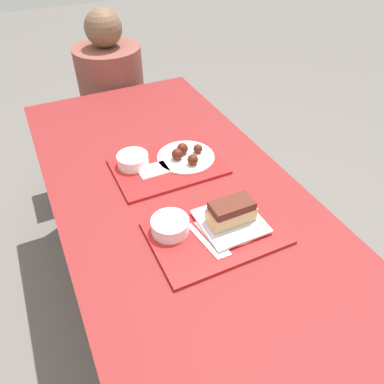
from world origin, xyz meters
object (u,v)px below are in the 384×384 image
object	(u,v)px
tray_near	(216,233)
wings_plate_far	(186,155)
tray_far	(168,166)
brisket_sandwich_plate	(231,216)
bowl_coleslaw_near	(170,225)
person_seated_across	(111,82)
bowl_coleslaw_far	(133,160)

from	to	relation	value
tray_near	wings_plate_far	xyz separation A→B (m)	(0.08, 0.41, 0.02)
tray_far	brisket_sandwich_plate	world-z (taller)	brisket_sandwich_plate
tray_far	brisket_sandwich_plate	distance (m)	0.39
bowl_coleslaw_near	brisket_sandwich_plate	xyz separation A→B (m)	(0.19, -0.05, 0.01)
tray_far	bowl_coleslaw_near	distance (m)	0.36
tray_far	person_seated_across	size ratio (longest dim) A/B	0.61
tray_near	wings_plate_far	distance (m)	0.42
tray_near	wings_plate_far	bearing A→B (deg)	78.76
tray_far	bowl_coleslaw_near	size ratio (longest dim) A/B	3.45
tray_near	bowl_coleslaw_near	distance (m)	0.15
tray_near	person_seated_across	distance (m)	1.39
bowl_coleslaw_near	tray_far	bearing A→B (deg)	68.67
tray_near	brisket_sandwich_plate	size ratio (longest dim) A/B	2.12
tray_far	bowl_coleslaw_near	bearing A→B (deg)	-111.33
tray_far	person_seated_across	bearing A→B (deg)	87.27
wings_plate_far	person_seated_across	xyz separation A→B (m)	(-0.04, 0.98, -0.08)
brisket_sandwich_plate	bowl_coleslaw_far	world-z (taller)	brisket_sandwich_plate
tray_near	person_seated_across	world-z (taller)	person_seated_across
tray_near	bowl_coleslaw_far	size ratio (longest dim) A/B	3.45
person_seated_across	brisket_sandwich_plate	bearing A→B (deg)	-89.51
tray_far	bowl_coleslaw_far	bearing A→B (deg)	154.94
brisket_sandwich_plate	person_seated_across	xyz separation A→B (m)	(-0.01, 1.37, -0.10)
bowl_coleslaw_near	bowl_coleslaw_far	size ratio (longest dim) A/B	1.00
bowl_coleslaw_far	wings_plate_far	distance (m)	0.21
tray_far	person_seated_across	distance (m)	0.99
tray_far	bowl_coleslaw_far	size ratio (longest dim) A/B	3.45
bowl_coleslaw_near	bowl_coleslaw_far	distance (m)	0.39
tray_near	tray_far	world-z (taller)	same
bowl_coleslaw_near	person_seated_across	xyz separation A→B (m)	(0.18, 1.32, -0.09)
wings_plate_far	tray_near	bearing A→B (deg)	-101.24
tray_near	tray_far	distance (m)	0.40
bowl_coleslaw_near	person_seated_across	size ratio (longest dim) A/B	0.18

